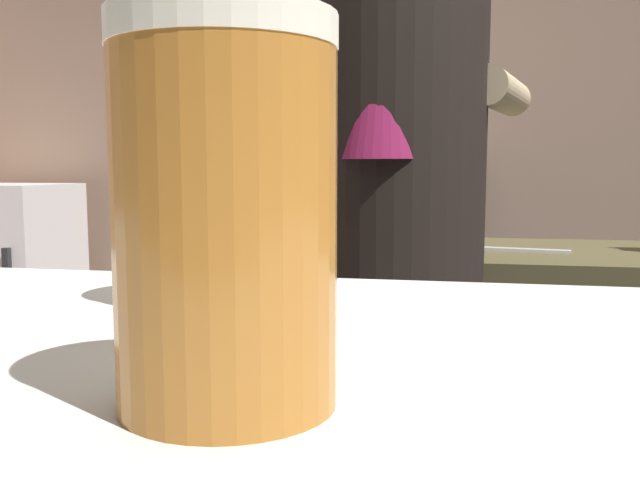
# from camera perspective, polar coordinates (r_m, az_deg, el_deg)

# --- Properties ---
(wall_back) EXTENTS (5.20, 0.10, 2.70)m
(wall_back) POSITION_cam_1_polar(r_m,az_deg,el_deg) (3.54, 8.93, 10.31)
(wall_back) COLOR #967862
(wall_back) RESTS_ON ground
(prep_counter) EXTENTS (2.10, 0.60, 0.91)m
(prep_counter) POSITION_cam_1_polar(r_m,az_deg,el_deg) (2.02, 16.73, -12.94)
(prep_counter) COLOR #484227
(prep_counter) RESTS_ON ground
(back_shelf) EXTENTS (0.79, 0.36, 1.17)m
(back_shelf) POSITION_cam_1_polar(r_m,az_deg,el_deg) (3.31, 6.18, -2.64)
(back_shelf) COLOR #363B42
(back_shelf) RESTS_ON ground
(mini_fridge) EXTENTS (0.58, 0.58, 1.04)m
(mini_fridge) POSITION_cam_1_polar(r_m,az_deg,el_deg) (3.84, -24.16, -2.91)
(mini_fridge) COLOR white
(mini_fridge) RESTS_ON ground
(bartender) EXTENTS (0.48, 0.55, 1.71)m
(bartender) POSITION_cam_1_polar(r_m,az_deg,el_deg) (1.45, 6.61, 1.49)
(bartender) COLOR #2F2537
(bartender) RESTS_ON ground
(mixing_bowl) EXTENTS (0.21, 0.21, 0.06)m
(mixing_bowl) POSITION_cam_1_polar(r_m,az_deg,el_deg) (2.01, -0.60, 1.37)
(mixing_bowl) COLOR silver
(mixing_bowl) RESTS_ON prep_counter
(chefs_knife) EXTENTS (0.24, 0.07, 0.01)m
(chefs_knife) POSITION_cam_1_polar(r_m,az_deg,el_deg) (1.86, 16.25, -0.08)
(chefs_knife) COLOR silver
(chefs_knife) RESTS_ON prep_counter
(pint_glass_near) EXTENTS (0.08, 0.08, 0.15)m
(pint_glass_near) POSITION_cam_1_polar(r_m,az_deg,el_deg) (0.44, -8.39, 4.76)
(pint_glass_near) COLOR #E0B456
(pint_glass_near) RESTS_ON bar_counter
(pint_glass_far) EXTENTS (0.08, 0.08, 0.14)m
(pint_glass_far) POSITION_cam_1_polar(r_m,az_deg,el_deg) (0.26, -7.76, 2.72)
(pint_glass_far) COLOR #B6702A
(pint_glass_far) RESTS_ON bar_counter
(bottle_olive_oil) EXTENTS (0.06, 0.06, 0.21)m
(bottle_olive_oil) POSITION_cam_1_polar(r_m,az_deg,el_deg) (3.25, 3.19, 9.02)
(bottle_olive_oil) COLOR #4F8E2E
(bottle_olive_oil) RESTS_ON back_shelf
(bottle_soy) EXTENTS (0.06, 0.06, 0.21)m
(bottle_soy) POSITION_cam_1_polar(r_m,az_deg,el_deg) (3.31, 9.49, 8.93)
(bottle_soy) COLOR black
(bottle_soy) RESTS_ON back_shelf
(bottle_vinegar) EXTENTS (0.07, 0.07, 0.19)m
(bottle_vinegar) POSITION_cam_1_polar(r_m,az_deg,el_deg) (3.26, 8.01, 8.82)
(bottle_vinegar) COLOR black
(bottle_vinegar) RESTS_ON back_shelf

